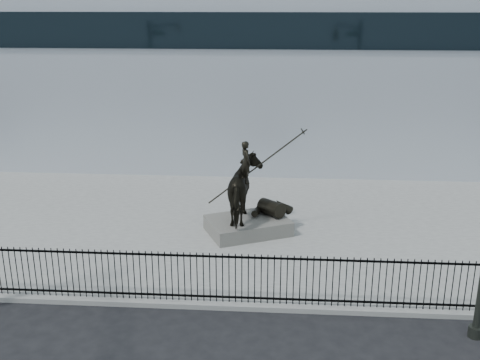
{
  "coord_description": "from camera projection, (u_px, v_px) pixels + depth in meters",
  "views": [
    {
      "loc": [
        1.82,
        -12.78,
        8.32
      ],
      "look_at": [
        0.49,
        6.0,
        2.26
      ],
      "focal_mm": 42.0,
      "sensor_mm": 36.0,
      "label": 1
    }
  ],
  "objects": [
    {
      "name": "plaza",
      "position": [
        229.0,
        226.0,
        21.43
      ],
      "size": [
        30.0,
        12.0,
        0.15
      ],
      "primitive_type": "cube",
      "color": "gray",
      "rests_on": "ground"
    },
    {
      "name": "picket_fence",
      "position": [
        211.0,
        277.0,
        15.72
      ],
      "size": [
        22.1,
        0.1,
        1.5
      ],
      "color": "black",
      "rests_on": "plaza"
    },
    {
      "name": "statue_plinth",
      "position": [
        248.0,
        226.0,
        20.59
      ],
      "size": [
        3.39,
        2.95,
        0.53
      ],
      "primitive_type": "cube",
      "rotation": [
        0.0,
        0.0,
        0.43
      ],
      "color": "#615D58",
      "rests_on": "plaza"
    },
    {
      "name": "building",
      "position": [
        249.0,
        69.0,
        32.42
      ],
      "size": [
        44.0,
        14.0,
        9.0
      ],
      "primitive_type": "cube",
      "color": "silver",
      "rests_on": "ground"
    },
    {
      "name": "equestrian_statue",
      "position": [
        249.0,
        190.0,
        20.18
      ],
      "size": [
        3.33,
        2.84,
        3.08
      ],
      "rotation": [
        0.0,
        0.0,
        0.43
      ],
      "color": "black",
      "rests_on": "statue_plinth"
    },
    {
      "name": "ground",
      "position": [
        205.0,
        330.0,
        14.81
      ],
      "size": [
        120.0,
        120.0,
        0.0
      ],
      "primitive_type": "plane",
      "color": "black",
      "rests_on": "ground"
    }
  ]
}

